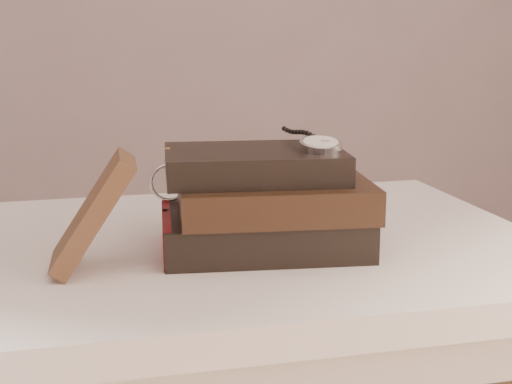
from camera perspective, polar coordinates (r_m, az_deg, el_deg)
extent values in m
cube|color=white|center=(1.01, -6.66, -4.95)|extent=(1.00, 0.60, 0.04)
cube|color=white|center=(1.03, -6.58, -8.13)|extent=(0.88, 0.49, 0.08)
cube|color=black|center=(0.97, 0.57, -2.92)|extent=(0.27, 0.20, 0.05)
cube|color=#F1E5C5|center=(0.97, 0.76, -2.91)|extent=(0.26, 0.19, 0.04)
cube|color=gold|center=(0.99, -6.79, -2.74)|extent=(0.01, 0.01, 0.05)
cube|color=maroon|center=(0.96, -6.71, -3.15)|extent=(0.03, 0.16, 0.05)
cube|color=black|center=(0.95, 1.41, -0.41)|extent=(0.26, 0.19, 0.04)
cube|color=#F1E5C5|center=(0.95, 1.60, -0.41)|extent=(0.25, 0.18, 0.03)
cube|color=gold|center=(0.97, -5.63, -0.29)|extent=(0.01, 0.01, 0.04)
cube|color=black|center=(0.96, -0.13, 2.11)|extent=(0.24, 0.18, 0.04)
cube|color=#F1E5C5|center=(0.96, 0.06, 2.11)|extent=(0.23, 0.17, 0.03)
cube|color=gold|center=(0.98, -6.62, 2.19)|extent=(0.01, 0.01, 0.04)
cube|color=#3D2617|center=(0.90, -12.13, -1.52)|extent=(0.11, 0.10, 0.14)
cylinder|color=silver|center=(0.94, 4.88, 3.48)|extent=(0.06, 0.06, 0.02)
cylinder|color=white|center=(0.94, 4.88, 3.76)|extent=(0.05, 0.05, 0.01)
torus|color=silver|center=(0.94, 4.88, 3.73)|extent=(0.06, 0.05, 0.01)
cylinder|color=silver|center=(0.97, 4.49, 3.76)|extent=(0.01, 0.01, 0.01)
cube|color=black|center=(0.95, 4.80, 3.88)|extent=(0.00, 0.01, 0.00)
cube|color=black|center=(0.94, 5.20, 3.83)|extent=(0.01, 0.00, 0.00)
sphere|color=black|center=(0.98, 4.35, 4.17)|extent=(0.01, 0.01, 0.01)
sphere|color=black|center=(0.99, 4.09, 4.31)|extent=(0.01, 0.01, 0.01)
sphere|color=black|center=(1.00, 3.83, 4.43)|extent=(0.01, 0.01, 0.01)
sphere|color=black|center=(1.00, 3.57, 4.49)|extent=(0.01, 0.01, 0.01)
sphere|color=black|center=(1.01, 3.32, 4.51)|extent=(0.01, 0.01, 0.01)
sphere|color=black|center=(1.02, 3.07, 4.51)|extent=(0.01, 0.01, 0.01)
sphere|color=black|center=(1.03, 2.83, 4.52)|extent=(0.01, 0.01, 0.01)
sphere|color=black|center=(1.04, 2.59, 4.56)|extent=(0.01, 0.01, 0.01)
sphere|color=black|center=(1.05, 2.35, 4.65)|extent=(0.01, 0.01, 0.01)
sphere|color=black|center=(1.06, 2.12, 4.77)|extent=(0.01, 0.01, 0.01)
torus|color=silver|center=(1.03, -6.56, 0.71)|extent=(0.05, 0.02, 0.05)
torus|color=silver|center=(1.03, -3.49, 0.80)|extent=(0.05, 0.02, 0.05)
cylinder|color=silver|center=(1.03, -5.02, 0.93)|extent=(0.02, 0.01, 0.00)
cylinder|color=silver|center=(1.09, -7.83, 0.97)|extent=(0.02, 0.11, 0.03)
cylinder|color=silver|center=(1.09, -2.48, 1.12)|extent=(0.02, 0.11, 0.03)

